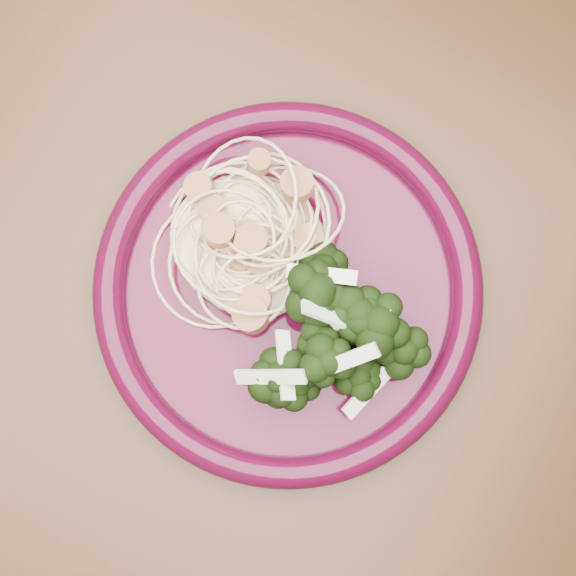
# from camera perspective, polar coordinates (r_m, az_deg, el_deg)

# --- Properties ---
(dining_table) EXTENTS (1.20, 0.80, 0.75)m
(dining_table) POSITION_cam_1_polar(r_m,az_deg,el_deg) (0.68, 7.76, -4.19)
(dining_table) COLOR #472814
(dining_table) RESTS_ON ground
(dinner_plate) EXTENTS (0.37, 0.37, 0.02)m
(dinner_plate) POSITION_cam_1_polar(r_m,az_deg,el_deg) (0.57, 0.00, -0.14)
(dinner_plate) COLOR #440722
(dinner_plate) RESTS_ON dining_table
(spaghetti_pile) EXTENTS (0.15, 0.14, 0.03)m
(spaghetti_pile) POSITION_cam_1_polar(r_m,az_deg,el_deg) (0.57, -2.71, 3.24)
(spaghetti_pile) COLOR beige
(spaghetti_pile) RESTS_ON dinner_plate
(scallop_cluster) EXTENTS (0.15, 0.15, 0.04)m
(scallop_cluster) POSITION_cam_1_polar(r_m,az_deg,el_deg) (0.54, -2.87, 3.92)
(scallop_cluster) COLOR #AE7A43
(scallop_cluster) RESTS_ON spaghetti_pile
(broccoli_pile) EXTENTS (0.14, 0.17, 0.05)m
(broccoli_pile) POSITION_cam_1_polar(r_m,az_deg,el_deg) (0.55, 3.45, -3.96)
(broccoli_pile) COLOR black
(broccoli_pile) RESTS_ON dinner_plate
(onion_garnish) EXTENTS (0.10, 0.11, 0.05)m
(onion_garnish) POSITION_cam_1_polar(r_m,az_deg,el_deg) (0.52, 3.65, -3.71)
(onion_garnish) COLOR white
(onion_garnish) RESTS_ON broccoli_pile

